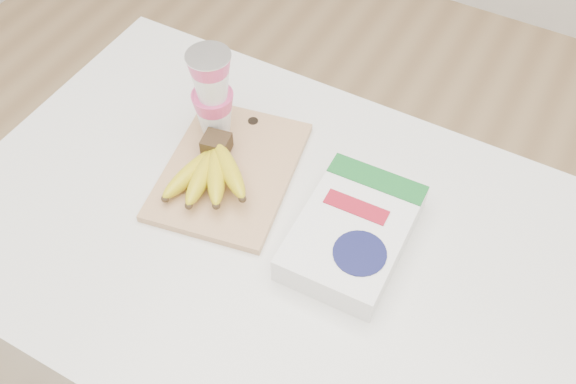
{
  "coord_description": "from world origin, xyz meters",
  "views": [
    {
      "loc": [
        0.33,
        -0.54,
        1.74
      ],
      "look_at": [
        -0.0,
        0.06,
        0.88
      ],
      "focal_mm": 40.0,
      "sensor_mm": 36.0,
      "label": 1
    }
  ],
  "objects_px": {
    "table": "(276,338)",
    "yogurt_stack": "(212,92)",
    "bananas": "(210,170)",
    "cutting_board": "(230,170)",
    "cereal_box": "(353,232)"
  },
  "relations": [
    {
      "from": "table",
      "to": "cereal_box",
      "type": "bearing_deg",
      "value": 19.0
    },
    {
      "from": "bananas",
      "to": "yogurt_stack",
      "type": "relative_size",
      "value": 0.95
    },
    {
      "from": "cutting_board",
      "to": "table",
      "type": "bearing_deg",
      "value": -40.19
    },
    {
      "from": "table",
      "to": "yogurt_stack",
      "type": "xyz_separation_m",
      "value": [
        -0.2,
        0.14,
        0.54
      ]
    },
    {
      "from": "cutting_board",
      "to": "bananas",
      "type": "relative_size",
      "value": 1.73
    },
    {
      "from": "bananas",
      "to": "cutting_board",
      "type": "bearing_deg",
      "value": 70.84
    },
    {
      "from": "table",
      "to": "cereal_box",
      "type": "relative_size",
      "value": 4.32
    },
    {
      "from": "bananas",
      "to": "yogurt_stack",
      "type": "distance_m",
      "value": 0.14
    },
    {
      "from": "table",
      "to": "bananas",
      "type": "relative_size",
      "value": 6.33
    },
    {
      "from": "bananas",
      "to": "table",
      "type": "bearing_deg",
      "value": -13.62
    },
    {
      "from": "cereal_box",
      "to": "yogurt_stack",
      "type": "bearing_deg",
      "value": 161.73
    },
    {
      "from": "table",
      "to": "yogurt_stack",
      "type": "height_order",
      "value": "yogurt_stack"
    },
    {
      "from": "yogurt_stack",
      "to": "table",
      "type": "bearing_deg",
      "value": -34.99
    },
    {
      "from": "table",
      "to": "bananas",
      "type": "distance_m",
      "value": 0.48
    },
    {
      "from": "table",
      "to": "bananas",
      "type": "height_order",
      "value": "bananas"
    }
  ]
}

